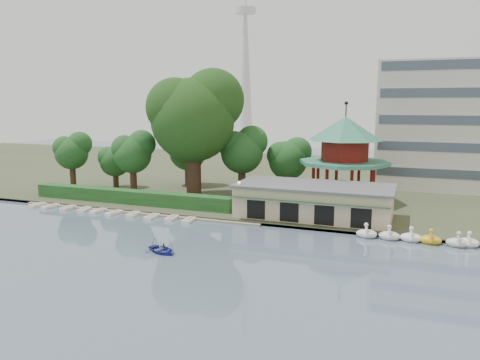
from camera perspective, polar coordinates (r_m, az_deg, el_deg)
The scene contains 14 objects.
ground_plane at distance 41.29m, azimuth -11.71°, elevation -10.59°, with size 220.00×220.00×0.00m, color slate.
shore at distance 88.27m, azimuth 6.61°, elevation 0.40°, with size 220.00×70.00×0.40m, color #424930.
embankment at distance 55.92m, azimuth -2.18°, elevation -4.90°, with size 220.00×0.60×0.30m, color gray.
dock at distance 61.40m, azimuth -12.61°, elevation -3.85°, with size 34.00×1.60×0.24m, color gray.
boathouse at distance 56.89m, azimuth 9.00°, elevation -2.47°, with size 18.60×9.39×3.90m.
pavilion at distance 65.56m, azimuth 12.63°, elevation 3.52°, with size 12.40×12.40×13.50m.
broadcast_tower at distance 184.85m, azimuth 0.64°, elevation 15.67°, with size 8.00×8.00×96.00m.
hedge at distance 65.46m, azimuth -13.27°, elevation -1.99°, with size 30.00×2.00×1.80m, color #235523.
lamp_post at distance 56.22m, azimuth -0.12°, elevation -1.48°, with size 0.36×0.36×4.28m.
big_tree at distance 67.79m, azimuth -5.58°, elevation 8.07°, with size 13.20×12.30×18.45m.
small_trees at distance 72.89m, azimuth -6.40°, elevation 3.40°, with size 39.13×15.97×10.23m.
swan_boats at distance 51.00m, azimuth 21.05°, elevation -6.67°, with size 11.81×2.17×1.92m.
moored_rowboats at distance 62.12m, azimuth -15.82°, elevation -3.77°, with size 24.33×2.73×0.36m.
rowboat_with_passengers at distance 45.13m, azimuth -9.50°, elevation -8.12°, with size 5.61×4.94×2.01m.
Camera 1 is at (21.13, -32.59, 14.02)m, focal length 35.00 mm.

